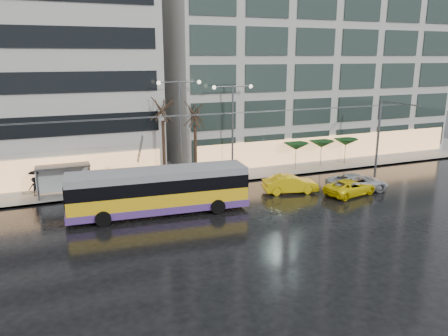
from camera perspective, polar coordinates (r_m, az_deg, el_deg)
ground at (r=29.58m, az=-3.30°, el=-7.87°), size 140.00×140.00×0.00m
sidewalk at (r=42.84m, az=-6.76°, el=-0.74°), size 80.00×10.00×0.15m
kerb at (r=38.26m, az=-4.80°, el=-2.54°), size 80.00×0.10×0.15m
building_right at (r=52.80m, az=10.05°, el=15.78°), size 32.00×14.00×25.00m
trolleybus at (r=32.02m, az=-8.48°, el=-3.16°), size 13.08×5.46×5.99m
catenary at (r=35.94m, az=-5.94°, el=3.19°), size 42.24×5.12×7.00m
bus_shelter at (r=37.82m, az=-20.82°, el=-0.69°), size 4.20×1.60×2.51m
street_lamp_near at (r=38.64m, az=-5.76°, el=6.59°), size 3.96×0.36×9.03m
street_lamp_far at (r=40.34m, az=1.13°, el=6.59°), size 3.96×0.36×8.53m
tree_a at (r=38.31m, az=-8.06°, el=8.11°), size 3.20×3.20×8.40m
tree_b at (r=39.40m, az=-3.83°, el=7.38°), size 3.20×3.20×7.70m
parasol_a at (r=44.23m, az=9.39°, el=2.81°), size 2.50×2.50×2.65m
parasol_b at (r=45.83m, az=12.61°, el=3.06°), size 2.50×2.50×2.65m
parasol_c at (r=47.58m, az=15.61°, el=3.28°), size 2.50×2.50×2.65m
taxi_b at (r=37.19m, az=8.64°, el=-2.06°), size 4.84×2.55×1.52m
taxi_c at (r=37.71m, az=16.16°, el=-2.42°), size 5.00×3.00×1.30m
sedan_silver at (r=39.05m, az=17.03°, el=-1.79°), size 5.55×3.20×1.46m
pedestrian_a at (r=37.62m, az=-14.84°, el=-0.88°), size 1.06×1.07×2.19m
pedestrian_b at (r=36.89m, az=-17.75°, el=-2.16°), size 0.99×0.79×1.93m
pedestrian_c at (r=38.58m, az=-23.50°, el=-1.74°), size 1.11×0.98×2.11m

